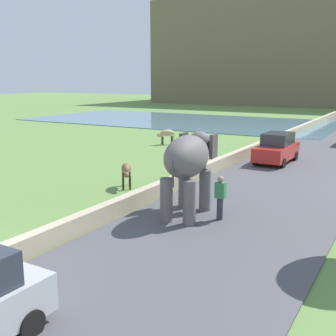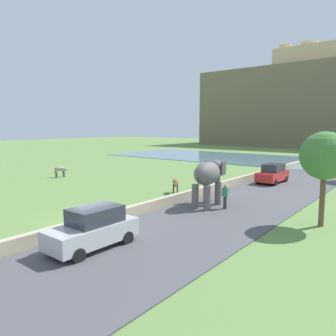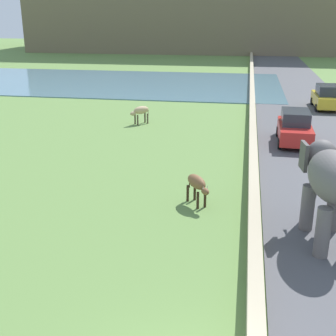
# 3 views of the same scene
# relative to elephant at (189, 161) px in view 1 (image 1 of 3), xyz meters

# --- Properties ---
(road_surface) EXTENTS (7.00, 120.00, 0.06)m
(road_surface) POSITION_rel_elephant_xyz_m (1.60, 12.86, -2.01)
(road_surface) COLOR #4C4C51
(road_surface) RESTS_ON ground
(barrier_wall) EXTENTS (0.40, 110.00, 0.65)m
(barrier_wall) POSITION_rel_elephant_xyz_m (-2.20, 10.86, -1.71)
(barrier_wall) COLOR tan
(barrier_wall) RESTS_ON ground
(lake) EXTENTS (36.00, 18.00, 0.08)m
(lake) POSITION_rel_elephant_xyz_m (-17.40, 31.11, -2.00)
(lake) COLOR slate
(lake) RESTS_ON ground
(hill_distant) EXTENTS (64.00, 28.00, 20.42)m
(hill_distant) POSITION_rel_elephant_xyz_m (-9.40, 76.65, 8.17)
(hill_distant) COLOR #75664C
(hill_distant) RESTS_ON ground
(elephant) EXTENTS (1.74, 3.55, 2.99)m
(elephant) POSITION_rel_elephant_xyz_m (0.00, 0.00, 0.00)
(elephant) COLOR #605B5B
(elephant) RESTS_ON ground
(person_beside_elephant) EXTENTS (0.36, 0.22, 1.63)m
(person_beside_elephant) POSITION_rel_elephant_xyz_m (1.26, -0.03, -1.16)
(person_beside_elephant) COLOR #33333D
(person_beside_elephant) RESTS_ON ground
(car_red) EXTENTS (1.86, 4.03, 1.80)m
(car_red) POSITION_rel_elephant_xyz_m (0.03, 11.30, -1.14)
(car_red) COLOR red
(car_red) RESTS_ON ground
(cow_brown) EXTENTS (1.09, 1.32, 1.15)m
(cow_brown) POSITION_rel_elephant_xyz_m (-4.29, 2.09, -1.20)
(cow_brown) COLOR brown
(cow_brown) RESTS_ON ground
(cow_tan) EXTENTS (1.19, 1.24, 1.15)m
(cow_tan) POSITION_rel_elephant_xyz_m (-9.31, 14.32, -1.20)
(cow_tan) COLOR tan
(cow_tan) RESTS_ON ground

